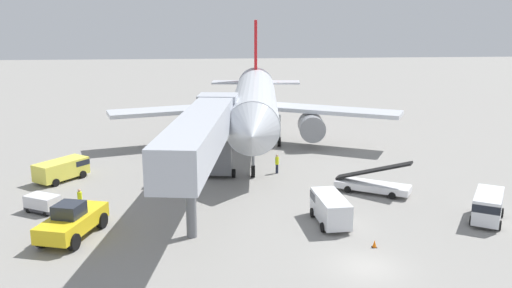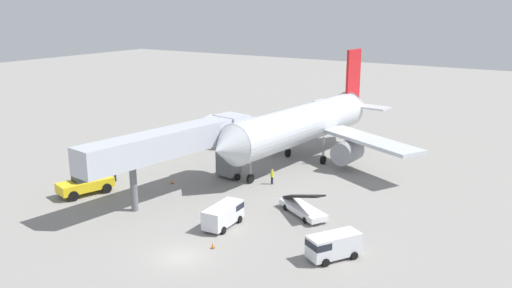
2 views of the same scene
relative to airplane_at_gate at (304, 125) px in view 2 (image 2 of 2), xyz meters
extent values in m
plane|color=gray|center=(4.34, -30.03, -4.97)|extent=(300.00, 300.00, 0.00)
cylinder|color=silver|center=(-0.10, -1.08, 0.15)|extent=(7.17, 26.38, 4.81)
cone|color=silver|center=(-1.43, -15.59, 0.15)|extent=(4.98, 3.50, 4.71)
cone|color=silver|center=(1.31, 14.28, 0.52)|extent=(4.99, 5.20, 4.57)
cube|color=red|center=(1.20, 13.08, 4.97)|extent=(0.70, 3.79, 7.70)
cube|color=silver|center=(4.04, 12.48, 0.76)|extent=(6.00, 3.26, 0.24)
cube|color=silver|center=(-1.70, 13.01, 0.76)|extent=(6.00, 3.26, 0.24)
cube|color=silver|center=(8.93, 0.20, -0.93)|extent=(14.94, 10.16, 0.44)
cube|color=silver|center=(-8.75, 1.82, -0.93)|extent=(15.32, 7.90, 0.44)
cylinder|color=gray|center=(6.34, -0.35, -2.65)|extent=(3.18, 3.95, 2.85)
cylinder|color=gray|center=(-6.30, 0.81, -2.65)|extent=(3.18, 3.95, 2.85)
cylinder|color=gray|center=(-1.03, -11.20, -2.85)|extent=(0.28, 0.28, 3.13)
cylinder|color=black|center=(-1.03, -11.20, -4.42)|extent=(0.45, 1.13, 1.10)
cylinder|color=gray|center=(2.80, 0.22, -2.85)|extent=(0.28, 0.28, 3.13)
cylinder|color=black|center=(2.80, 0.22, -4.42)|extent=(0.45, 1.13, 1.10)
cylinder|color=gray|center=(-2.71, 0.73, -2.85)|extent=(0.28, 0.28, 3.13)
cylinder|color=black|center=(-2.71, 0.73, -4.42)|extent=(0.45, 1.13, 1.10)
cube|color=#B2B7C1|center=(-5.65, -20.72, 1.20)|extent=(5.80, 19.81, 2.70)
cube|color=red|center=(-7.15, -20.50, 1.20)|extent=(2.41, 16.28, 0.44)
cube|color=#B2B7C1|center=(-4.14, -10.44, 1.20)|extent=(3.82, 3.27, 2.84)
cube|color=#232833|center=(-3.96, -9.15, 1.45)|extent=(3.30, 0.71, 0.90)
cube|color=slate|center=(-4.23, -11.03, -2.36)|extent=(2.78, 2.15, 4.42)
cylinder|color=black|center=(-5.64, -10.82, -4.57)|extent=(0.41, 0.83, 0.80)
cylinder|color=black|center=(-2.82, -11.24, -4.57)|extent=(0.41, 0.83, 0.80)
cylinder|color=slate|center=(-6.21, -24.60, -2.56)|extent=(0.70, 0.70, 4.82)
cube|color=yellow|center=(-14.19, -24.00, -3.90)|extent=(3.96, 6.26, 1.04)
cube|color=#232833|center=(-14.27, -24.28, -2.93)|extent=(2.12, 2.20, 0.90)
cylinder|color=black|center=(-13.63, -26.14, -4.42)|extent=(0.70, 1.17, 1.10)
cylinder|color=black|center=(-15.82, -25.49, -4.42)|extent=(0.70, 1.17, 1.10)
cylinder|color=black|center=(-12.56, -22.51, -4.42)|extent=(0.70, 1.17, 1.10)
cylinder|color=black|center=(-14.75, -21.87, -4.42)|extent=(0.70, 1.17, 1.10)
cube|color=white|center=(8.62, -16.54, -4.39)|extent=(6.31, 4.79, 0.55)
cube|color=black|center=(8.62, -16.54, -3.01)|extent=(5.91, 4.06, 2.16)
cylinder|color=black|center=(10.69, -16.68, -4.67)|extent=(0.63, 0.49, 0.60)
cylinder|color=black|center=(9.76, -18.27, -4.67)|extent=(0.63, 0.49, 0.60)
cylinder|color=black|center=(7.49, -14.81, -4.67)|extent=(0.63, 0.49, 0.60)
cylinder|color=black|center=(6.56, -16.40, -4.67)|extent=(0.63, 0.49, 0.60)
cube|color=silver|center=(3.61, -23.03, -3.80)|extent=(2.15, 4.81, 1.76)
cube|color=#1E232D|center=(3.50, -21.43, -3.41)|extent=(1.96, 1.63, 0.56)
cylinder|color=black|center=(2.64, -21.63, -4.63)|extent=(0.38, 0.70, 0.68)
cylinder|color=black|center=(4.39, -21.51, -4.63)|extent=(0.38, 0.70, 0.68)
cylinder|color=black|center=(2.83, -24.54, -4.63)|extent=(0.38, 0.70, 0.68)
cylinder|color=black|center=(4.59, -24.42, -4.63)|extent=(0.38, 0.70, 0.68)
cube|color=silver|center=(15.07, -23.50, -3.77)|extent=(3.86, 4.73, 1.82)
cube|color=#1E232D|center=(14.29, -24.79, -3.37)|extent=(2.32, 2.17, 0.58)
cylinder|color=black|center=(15.10, -25.13, -4.63)|extent=(0.63, 0.75, 0.68)
cylinder|color=black|center=(13.61, -24.22, -4.63)|extent=(0.63, 0.75, 0.68)
cylinder|color=black|center=(16.54, -22.78, -4.63)|extent=(0.63, 0.75, 0.68)
cylinder|color=black|center=(15.04, -21.87, -4.63)|extent=(0.63, 0.75, 0.68)
cube|color=#E5DB4C|center=(-18.32, -10.81, -3.91)|extent=(4.51, 5.01, 1.54)
cube|color=#1E232D|center=(-17.34, -9.53, -3.57)|extent=(2.57, 2.47, 0.49)
cylinder|color=black|center=(-18.20, -9.05, -4.63)|extent=(0.70, 0.76, 0.68)
cylinder|color=black|center=(-16.65, -10.24, -4.63)|extent=(0.70, 0.76, 0.68)
cylinder|color=black|center=(-19.99, -11.39, -4.63)|extent=(0.70, 0.76, 0.68)
cylinder|color=black|center=(-18.44, -12.58, -4.63)|extent=(0.70, 0.76, 0.68)
cube|color=#38383D|center=(-17.65, -18.92, -4.68)|extent=(2.88, 2.48, 0.22)
cube|color=silver|center=(-17.65, -18.92, -4.12)|extent=(2.88, 2.48, 0.90)
cylinder|color=black|center=(-16.56, -18.76, -4.79)|extent=(0.37, 0.28, 0.36)
cylinder|color=black|center=(-17.21, -19.93, -4.79)|extent=(0.37, 0.28, 0.36)
cylinder|color=black|center=(-18.08, -17.91, -4.79)|extent=(0.37, 0.28, 0.36)
cylinder|color=black|center=(-18.73, -19.09, -4.79)|extent=(0.37, 0.28, 0.36)
cylinder|color=#1E2333|center=(1.30, -10.20, -4.53)|extent=(0.37, 0.37, 0.88)
cylinder|color=#D8EA19|center=(1.30, -10.20, -3.74)|extent=(0.49, 0.49, 0.69)
sphere|color=tan|center=(1.30, -10.20, -3.26)|extent=(0.24, 0.24, 0.24)
cylinder|color=#1E2333|center=(-14.81, -19.12, -4.53)|extent=(0.36, 0.36, 0.87)
cylinder|color=#D8EA19|center=(-14.81, -19.12, -3.75)|extent=(0.49, 0.49, 0.69)
sphere|color=tan|center=(-14.81, -19.12, -3.26)|extent=(0.24, 0.24, 0.24)
cube|color=black|center=(5.60, -27.30, -4.95)|extent=(0.32, 0.32, 0.03)
cone|color=orange|center=(5.60, -27.30, -4.71)|extent=(0.27, 0.27, 0.47)
cube|color=black|center=(-8.56, -16.26, -4.95)|extent=(0.34, 0.34, 0.03)
cone|color=orange|center=(-8.56, -16.26, -4.69)|extent=(0.29, 0.29, 0.49)
camera|label=1|loc=(-4.71, -59.33, 9.85)|focal=38.38mm
camera|label=2|loc=(31.26, -60.80, 15.30)|focal=37.70mm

